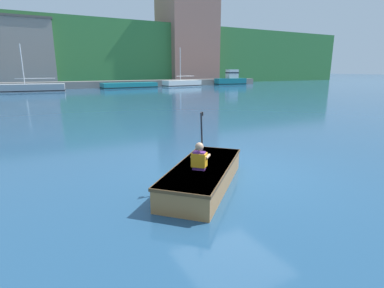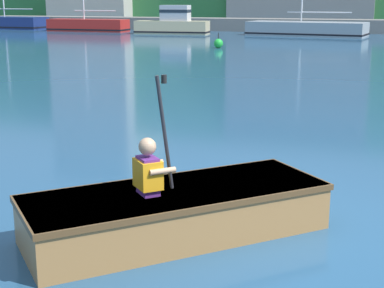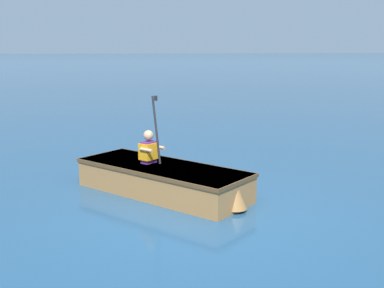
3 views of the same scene
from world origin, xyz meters
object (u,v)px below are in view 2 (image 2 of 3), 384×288
(channel_buoy, at_px, (218,43))
(moored_boat_dock_east_inner, at_px, (306,29))
(moored_boat_dock_west_inner, at_px, (88,25))
(person_paddler, at_px, (149,169))
(moored_boat_dock_center_far, at_px, (8,23))
(moored_boat_dock_center_near, at_px, (173,24))
(rowboat_foreground, at_px, (181,209))

(channel_buoy, bearing_deg, moored_boat_dock_east_inner, 75.74)
(moored_boat_dock_west_inner, bearing_deg, person_paddler, -61.22)
(moored_boat_dock_center_far, bearing_deg, moored_boat_dock_center_near, -9.90)
(rowboat_foreground, relative_size, person_paddler, 2.56)
(moored_boat_dock_west_inner, bearing_deg, moored_boat_dock_center_far, 170.00)
(person_paddler, bearing_deg, channel_buoy, 103.98)
(moored_boat_dock_west_inner, height_order, channel_buoy, moored_boat_dock_west_inner)
(moored_boat_dock_center_far, height_order, channel_buoy, moored_boat_dock_center_far)
(moored_boat_dock_center_near, relative_size, person_paddler, 4.38)
(rowboat_foreground, distance_m, person_paddler, 0.57)
(moored_boat_dock_center_near, bearing_deg, rowboat_foreground, -69.92)
(moored_boat_dock_center_far, bearing_deg, person_paddler, -53.23)
(moored_boat_dock_west_inner, distance_m, channel_buoy, 17.11)
(moored_boat_dock_center_far, distance_m, moored_boat_dock_east_inner, 23.44)
(moored_boat_dock_center_near, height_order, channel_buoy, moored_boat_dock_center_near)
(channel_buoy, bearing_deg, moored_boat_dock_west_inner, 139.07)
(moored_boat_dock_center_far, relative_size, person_paddler, 5.44)
(moored_boat_dock_west_inner, distance_m, moored_boat_dock_east_inner, 15.70)
(person_paddler, bearing_deg, moored_boat_dock_west_inner, 118.78)
(moored_boat_dock_west_inner, xyz_separation_m, rowboat_foreground, (18.77, -33.50, -0.15))
(moored_boat_dock_center_near, height_order, person_paddler, moored_boat_dock_center_near)
(channel_buoy, bearing_deg, moored_boat_dock_center_near, 120.77)
(moored_boat_dock_center_near, relative_size, moored_boat_dock_east_inner, 0.65)
(moored_boat_dock_center_near, xyz_separation_m, rowboat_foreground, (11.81, -32.30, -0.41))
(moored_boat_dock_center_near, height_order, rowboat_foreground, moored_boat_dock_center_near)
(moored_boat_dock_center_near, bearing_deg, person_paddler, -70.43)
(rowboat_foreground, distance_m, channel_buoy, 23.05)
(moored_boat_dock_west_inner, relative_size, moored_boat_dock_center_near, 1.17)
(moored_boat_dock_west_inner, xyz_separation_m, person_paddler, (18.53, -33.73, 0.32))
(moored_boat_dock_center_far, bearing_deg, rowboat_foreground, -52.79)
(moored_boat_dock_west_inner, height_order, moored_boat_dock_center_near, moored_boat_dock_west_inner)
(moored_boat_dock_center_far, bearing_deg, moored_boat_dock_west_inner, -10.00)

